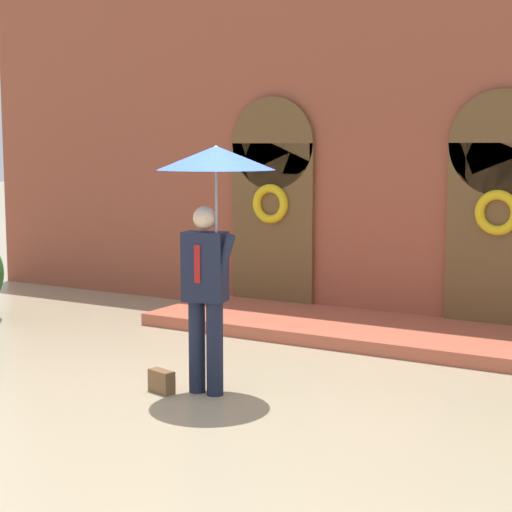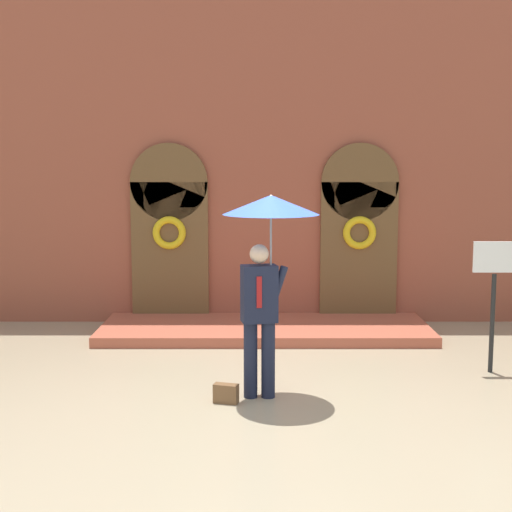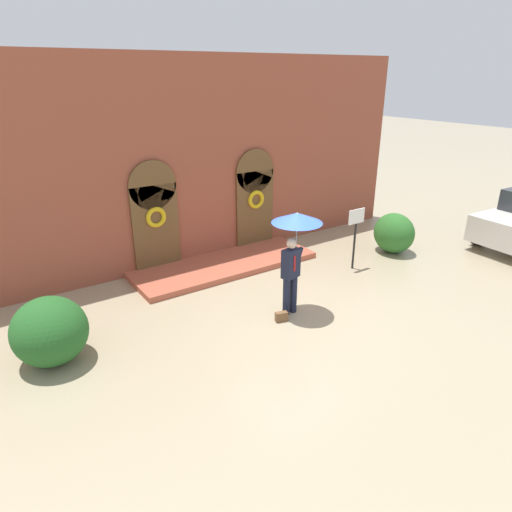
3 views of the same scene
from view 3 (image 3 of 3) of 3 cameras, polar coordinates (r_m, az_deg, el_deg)
name	(u,v)px [view 3 (image 3 of 3)]	position (r m, az deg, el deg)	size (l,w,h in m)	color
ground_plane	(292,311)	(10.63, 4.55, -6.86)	(80.00, 80.00, 0.00)	tan
building_facade	(202,166)	(13.03, -6.73, 11.09)	(14.00, 2.30, 5.60)	brown
person_with_umbrella	(295,233)	(9.83, 4.94, 2.87)	(1.10, 1.10, 2.36)	#191E33
handbag	(281,317)	(10.16, 3.20, -7.58)	(0.28, 0.12, 0.22)	brown
sign_post	(356,229)	(12.68, 12.34, 3.32)	(0.56, 0.06, 1.72)	black
shrub_left	(50,331)	(9.42, -24.37, -8.55)	(1.38, 1.43, 1.30)	#235B23
shrub_right	(394,233)	(14.38, 16.86, 2.76)	(1.11, 1.27, 1.21)	#2D6B28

